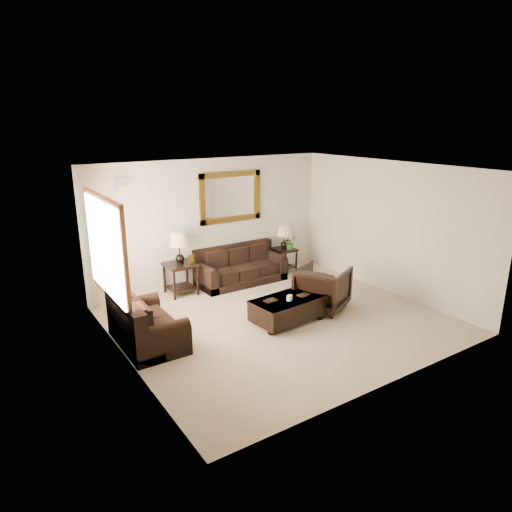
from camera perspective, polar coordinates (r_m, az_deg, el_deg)
room at (r=7.86m, az=3.06°, el=1.03°), size 5.51×5.01×2.71m
window at (r=7.47m, az=-18.21°, el=0.94°), size 0.07×1.96×1.66m
mirror at (r=10.02m, az=-3.18°, el=7.37°), size 1.50×0.06×1.10m
air_vent at (r=9.02m, az=-16.49°, el=8.90°), size 0.25×0.02×0.18m
sofa at (r=10.09m, az=-2.03°, el=-1.67°), size 1.95×0.84×0.80m
loveseat at (r=7.56m, az=-13.79°, el=-8.58°), size 0.87×1.47×0.83m
end_table_left at (r=9.35m, az=-9.52°, el=0.27°), size 0.60×0.60×1.32m
end_table_right at (r=10.73m, az=3.52°, el=1.83°), size 0.50×0.50×1.10m
coffee_table at (r=8.15m, az=4.03°, el=-6.38°), size 1.38×0.84×0.56m
armchair at (r=8.73m, az=8.31°, el=-3.72°), size 1.13×1.15×0.90m
potted_plant at (r=10.74m, az=4.27°, el=1.52°), size 0.35×0.37×0.24m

